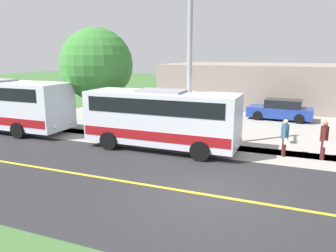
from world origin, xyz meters
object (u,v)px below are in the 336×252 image
at_px(commercial_building, 259,84).
at_px(pedestrian_waiting, 285,136).
at_px(shuttle_bus_front, 162,117).
at_px(tree_curbside, 97,65).
at_px(street_light_pole, 189,54).
at_px(parked_car_near, 281,110).
at_px(pedestrian_with_bags, 324,139).

bearing_deg(commercial_building, pedestrian_waiting, 10.83).
bearing_deg(pedestrian_waiting, shuttle_bus_front, -79.90).
height_order(shuttle_bus_front, pedestrian_waiting, shuttle_bus_front).
bearing_deg(tree_curbside, street_light_pole, 69.64).
bearing_deg(parked_car_near, shuttle_bus_front, -27.17).
xyz_separation_m(pedestrian_waiting, parked_car_near, (-8.76, -0.66, -0.23)).
relative_size(shuttle_bus_front, commercial_building, 0.46).
relative_size(pedestrian_with_bags, commercial_building, 0.11).
distance_m(pedestrian_with_bags, parked_car_near, 8.95).
distance_m(pedestrian_with_bags, tree_curbside, 13.34).
bearing_deg(shuttle_bus_front, pedestrian_with_bags, 98.74).
xyz_separation_m(pedestrian_with_bags, parked_car_near, (-8.65, -2.28, -0.24)).
distance_m(street_light_pole, tree_curbside, 7.27).
xyz_separation_m(pedestrian_with_bags, pedestrian_waiting, (0.11, -1.63, -0.01)).
xyz_separation_m(pedestrian_with_bags, commercial_building, (-15.82, -4.68, 0.90)).
height_order(shuttle_bus_front, pedestrian_with_bags, shuttle_bus_front).
bearing_deg(pedestrian_with_bags, commercial_building, -163.53).
bearing_deg(parked_car_near, street_light_pole, -22.12).
distance_m(parked_car_near, tree_curbside, 13.01).
bearing_deg(parked_car_near, pedestrian_with_bags, 14.79).
distance_m(shuttle_bus_front, parked_car_near, 11.02).
distance_m(pedestrian_with_bags, commercial_building, 16.52).
bearing_deg(tree_curbside, pedestrian_with_bags, 81.95).
bearing_deg(parked_car_near, tree_curbside, -57.17).
bearing_deg(parked_car_near, commercial_building, -161.55).
relative_size(shuttle_bus_front, pedestrian_with_bags, 4.38).
height_order(pedestrian_with_bags, street_light_pole, street_light_pole).
xyz_separation_m(street_light_pole, parked_car_near, (-9.35, 3.80, -3.88)).
height_order(pedestrian_with_bags, pedestrian_waiting, pedestrian_with_bags).
bearing_deg(pedestrian_with_bags, pedestrian_waiting, -86.07).
height_order(pedestrian_waiting, street_light_pole, street_light_pole).
relative_size(pedestrian_with_bags, parked_car_near, 0.38).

